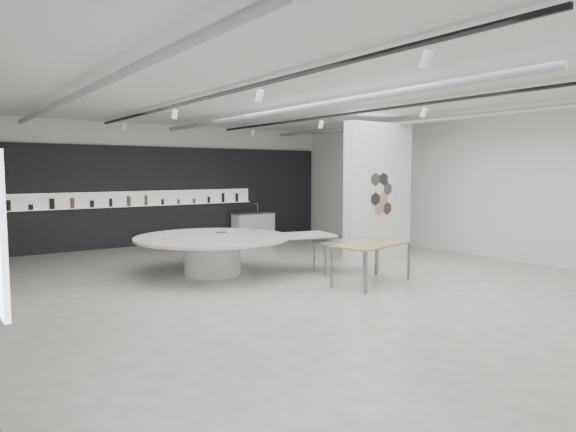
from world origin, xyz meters
TOP-DOWN VIEW (x-y plane):
  - room at (-0.09, -0.00)m, footprint 12.02×14.02m
  - back_wall_display at (-0.08, 6.93)m, footprint 11.80×0.27m
  - partition_column at (3.50, 1.00)m, footprint 2.20×0.38m
  - display_island at (-1.11, 1.52)m, footprint 4.67×4.08m
  - sample_table_wood at (1.06, -1.19)m, footprint 1.95×1.28m
  - sample_table_stone at (1.48, 0.05)m, footprint 1.53×1.03m
  - kitchen_counter at (3.03, 6.55)m, footprint 1.53×0.63m

SIDE VIEW (x-z plane):
  - kitchen_counter at x=3.03m, z-range -0.17..1.03m
  - display_island at x=-1.11m, z-range 0.13..1.01m
  - sample_table_stone at x=1.48m, z-range 0.30..1.02m
  - sample_table_wood at x=1.06m, z-range 0.36..1.20m
  - back_wall_display at x=-0.08m, z-range -0.01..3.09m
  - partition_column at x=3.50m, z-range 0.00..3.60m
  - room at x=-0.09m, z-range 0.16..3.98m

